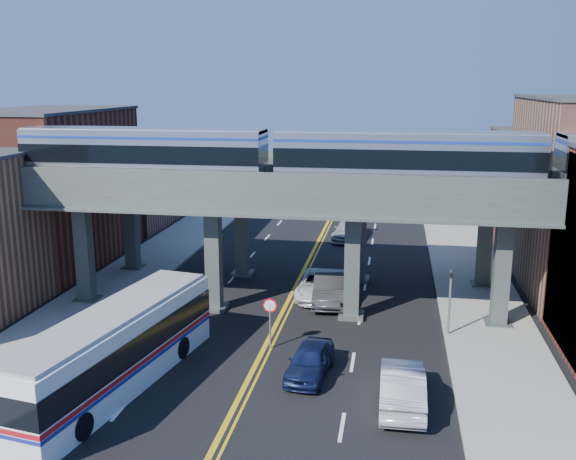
% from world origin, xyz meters
% --- Properties ---
extents(ground, '(120.00, 120.00, 0.00)m').
position_xyz_m(ground, '(0.00, 0.00, 0.00)').
color(ground, black).
rests_on(ground, ground).
extents(sidewalk_west, '(5.00, 70.00, 0.16)m').
position_xyz_m(sidewalk_west, '(-11.50, 10.00, 0.08)').
color(sidewalk_west, gray).
rests_on(sidewalk_west, ground).
extents(sidewalk_east, '(5.00, 70.00, 0.16)m').
position_xyz_m(sidewalk_east, '(11.50, 10.00, 0.08)').
color(sidewalk_east, gray).
rests_on(sidewalk_east, ground).
extents(building_west_b, '(8.00, 14.00, 11.00)m').
position_xyz_m(building_west_b, '(-18.50, 16.00, 5.50)').
color(building_west_b, brown).
rests_on(building_west_b, ground).
extents(building_west_c, '(8.00, 10.00, 8.00)m').
position_xyz_m(building_west_c, '(-18.50, 29.00, 4.00)').
color(building_west_c, '#8C5C48').
rests_on(building_west_c, ground).
extents(building_east_c, '(8.00, 10.00, 9.00)m').
position_xyz_m(building_east_c, '(18.50, 29.00, 4.50)').
color(building_east_c, brown).
rests_on(building_east_c, ground).
extents(mural_panel, '(0.10, 9.50, 9.50)m').
position_xyz_m(mural_panel, '(14.55, 4.00, 4.75)').
color(mural_panel, teal).
rests_on(mural_panel, ground).
extents(elevated_viaduct_near, '(52.00, 3.60, 7.40)m').
position_xyz_m(elevated_viaduct_near, '(0.00, 8.00, 6.47)').
color(elevated_viaduct_near, '#3A4340').
rests_on(elevated_viaduct_near, ground).
extents(elevated_viaduct_far, '(52.00, 3.60, 7.40)m').
position_xyz_m(elevated_viaduct_far, '(0.00, 15.00, 6.47)').
color(elevated_viaduct_far, '#3A4340').
rests_on(elevated_viaduct_far, ground).
extents(transit_train, '(43.07, 2.70, 3.14)m').
position_xyz_m(transit_train, '(6.70, 8.00, 9.10)').
color(transit_train, black).
rests_on(transit_train, elevated_viaduct_near).
extents(stop_sign, '(0.76, 0.09, 2.63)m').
position_xyz_m(stop_sign, '(0.30, 3.00, 1.76)').
color(stop_sign, slate).
rests_on(stop_sign, ground).
extents(traffic_signal, '(0.15, 0.18, 4.10)m').
position_xyz_m(traffic_signal, '(9.20, 6.00, 2.30)').
color(traffic_signal, slate).
rests_on(traffic_signal, ground).
extents(transit_bus, '(4.96, 13.15, 3.31)m').
position_xyz_m(transit_bus, '(-5.57, -2.22, 1.70)').
color(transit_bus, white).
rests_on(transit_bus, ground).
extents(car_lane_a, '(2.12, 4.41, 1.45)m').
position_xyz_m(car_lane_a, '(2.67, 0.24, 0.73)').
color(car_lane_a, '#10183C').
rests_on(car_lane_a, ground).
extents(car_lane_b, '(2.20, 5.44, 1.76)m').
position_xyz_m(car_lane_b, '(2.50, 10.39, 0.88)').
color(car_lane_b, '#2F2F32').
rests_on(car_lane_b, ground).
extents(car_lane_c, '(2.66, 5.60, 1.54)m').
position_xyz_m(car_lane_c, '(1.81, 11.27, 0.77)').
color(car_lane_c, silver).
rests_on(car_lane_c, ground).
extents(car_lane_d, '(2.72, 5.74, 1.62)m').
position_xyz_m(car_lane_d, '(2.45, 26.70, 0.81)').
color(car_lane_d, '#A2A2A6').
rests_on(car_lane_d, ground).
extents(car_parked_curb, '(1.86, 5.17, 1.70)m').
position_xyz_m(car_parked_curb, '(6.78, -1.84, 0.85)').
color(car_parked_curb, '#BBBAC0').
rests_on(car_parked_curb, ground).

